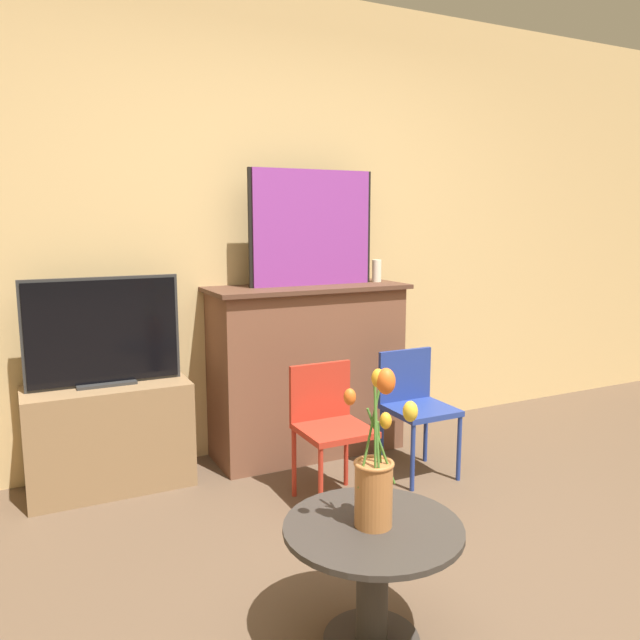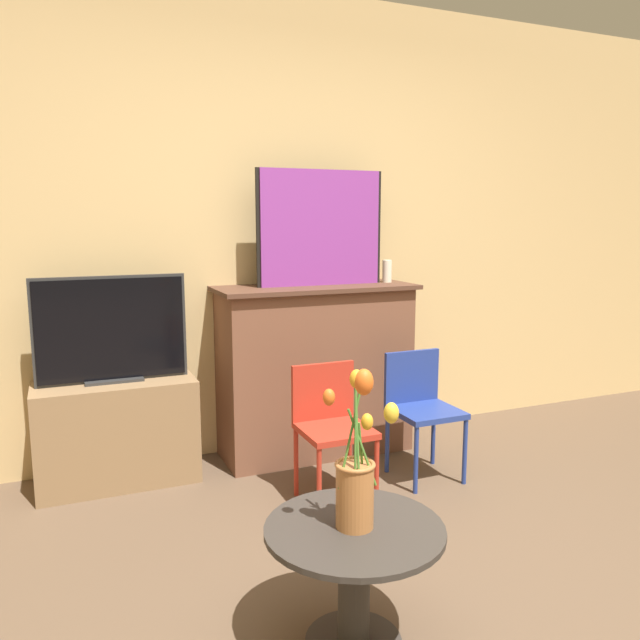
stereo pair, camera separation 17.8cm
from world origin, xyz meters
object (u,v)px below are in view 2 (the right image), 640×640
(chair_red, at_px, (331,421))
(chair_blue, at_px, (421,403))
(tv_monitor, at_px, (111,331))
(painting, at_px, (321,228))
(vase_tulips, at_px, (357,477))

(chair_red, relative_size, chair_blue, 1.00)
(chair_red, height_order, chair_blue, same)
(tv_monitor, height_order, chair_red, tv_monitor)
(painting, bearing_deg, vase_tulips, -109.42)
(chair_red, height_order, vase_tulips, vase_tulips)
(tv_monitor, xyz_separation_m, vase_tulips, (0.59, -1.68, -0.23))
(painting, xyz_separation_m, tv_monitor, (-1.18, -0.00, -0.52))
(chair_blue, relative_size, vase_tulips, 1.25)
(tv_monitor, xyz_separation_m, chair_red, (0.97, -0.63, -0.42))
(painting, relative_size, chair_blue, 1.15)
(vase_tulips, bearing_deg, painting, 70.58)
(painting, height_order, chair_blue, painting)
(chair_red, bearing_deg, vase_tulips, -109.82)
(chair_blue, bearing_deg, chair_red, -171.65)
(painting, distance_m, vase_tulips, 1.94)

